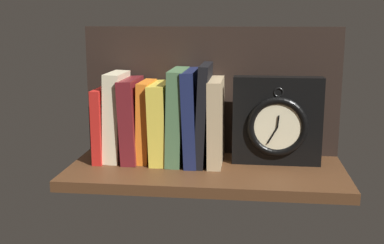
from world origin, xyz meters
The scene contains 12 objects.
ground_plane centered at (0.00, 0.00, -1.25)cm, with size 66.54×29.16×2.50cm, color #4C2D19.
back_panel centered at (0.00, 13.98, 16.63)cm, with size 66.54×1.20×33.25cm, color black.
book_red_requiem centered at (-26.54, 5.06, 9.14)cm, with size 2.33×14.60×18.27cm, color red.
book_cream_twain centered at (-23.15, 5.06, 11.06)cm, with size 3.85×12.63×22.12cm, color beige.
book_maroon_dawkins centered at (-19.08, 5.06, 10.31)cm, with size 3.69×14.56×20.62cm, color maroon.
book_orange_pandolfini centered at (-15.52, 5.06, 10.01)cm, with size 2.83×12.04×20.03cm, color orange.
book_yellow_seinlanguage centered at (-11.72, 5.06, 9.80)cm, with size 4.16×14.97×19.61cm, color gold.
book_green_romantic centered at (-7.55, 5.06, 11.56)cm, with size 3.58×15.69×23.12cm, color #476B44.
book_navy_bierce centered at (-3.95, 5.06, 11.48)cm, with size 3.00×16.64×22.96cm, color #192147.
book_black_skeptic centered at (-1.03, 5.06, 12.23)cm, with size 2.24×16.15×24.47cm, color black.
book_tan_shortstories centered at (2.01, 5.06, 10.41)cm, with size 3.26×16.29×20.82cm, color tan.
framed_clock centered at (16.92, 5.21, 10.62)cm, with size 21.56×5.98×21.56cm.
Camera 1 is at (10.03, -112.15, 35.10)cm, focal length 45.46 mm.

